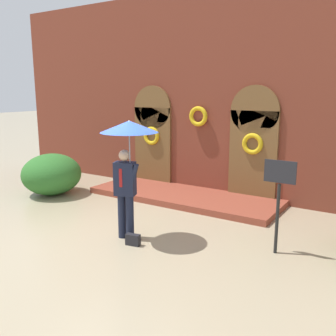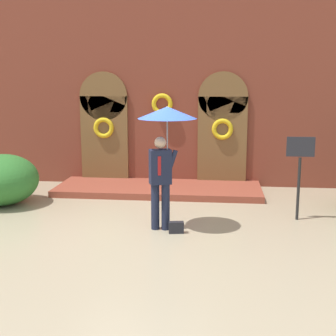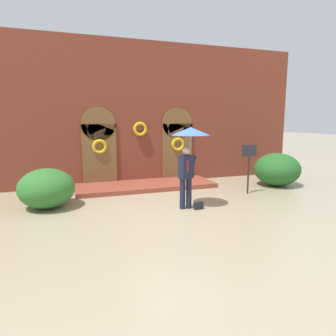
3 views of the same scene
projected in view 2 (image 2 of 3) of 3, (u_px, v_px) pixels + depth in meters
ground_plane at (138, 229)px, 9.03m from camera, size 80.00×80.00×0.00m
building_facade at (163, 86)px, 12.57m from camera, size 14.00×2.30×5.60m
person_with_umbrella at (165, 131)px, 8.68m from camera, size 1.10×1.10×2.36m
handbag at (176, 227)px, 8.80m from camera, size 0.30×0.17×0.22m
sign_post at (300, 164)px, 9.45m from camera, size 0.56×0.06×1.72m
shrub_left at (3, 180)px, 10.73m from camera, size 1.62×1.68×1.16m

